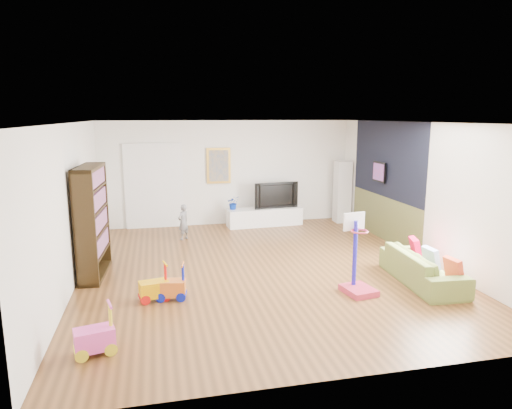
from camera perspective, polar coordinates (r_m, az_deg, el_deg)
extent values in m
cube|color=brown|center=(8.64, 0.58, -8.01)|extent=(6.50, 7.50, 0.00)
cube|color=white|center=(8.16, 0.62, 10.20)|extent=(6.50, 7.50, 0.00)
cube|color=silver|center=(11.94, -3.51, 3.96)|extent=(6.50, 0.00, 2.70)
cube|color=silver|center=(4.82, 10.87, -6.93)|extent=(6.50, 0.00, 2.70)
cube|color=silver|center=(8.20, -22.09, -0.10)|extent=(0.00, 7.50, 2.70)
cube|color=beige|center=(9.56, 19.93, 1.54)|extent=(0.00, 7.50, 2.70)
cube|color=black|center=(10.69, 16.03, 5.42)|extent=(0.01, 3.20, 1.70)
cube|color=brown|center=(10.90, 15.66, -1.66)|extent=(0.01, 3.20, 1.00)
cube|color=white|center=(11.79, -12.62, 2.15)|extent=(1.45, 0.06, 2.10)
cube|color=gold|center=(11.84, -4.69, 4.86)|extent=(0.62, 0.06, 0.92)
cube|color=#7F3F8C|center=(10.87, 15.15, 3.96)|extent=(0.04, 0.56, 0.46)
cube|color=white|center=(11.88, 1.07, -1.55)|extent=(1.98, 0.61, 0.46)
cube|color=silver|center=(12.40, 10.72, 1.58)|extent=(0.39, 0.39, 1.64)
cube|color=black|center=(8.55, -19.79, -2.01)|extent=(0.44, 1.37, 1.97)
imported|color=olive|center=(8.36, 20.08, -7.39)|extent=(0.86, 1.92, 0.55)
cube|color=#B62B44|center=(7.47, 12.90, -6.12)|extent=(0.53, 0.61, 1.30)
cube|color=#E7A400|center=(7.30, -12.67, -9.50)|extent=(0.48, 0.35, 0.58)
cube|color=#CB601F|center=(7.29, -10.56, -9.46)|extent=(0.47, 0.33, 0.58)
cube|color=#F44CB9|center=(5.96, -19.60, -14.61)|extent=(0.51, 0.39, 0.61)
imported|color=slate|center=(10.63, -9.08, -2.18)|extent=(0.36, 0.35, 0.83)
imported|color=black|center=(11.90, 2.38, 1.24)|extent=(1.19, 0.29, 0.68)
imported|color=#06289B|center=(11.67, -2.86, 0.23)|extent=(0.32, 0.28, 0.35)
cube|color=#C43D21|center=(7.96, 23.46, -7.35)|extent=(0.12, 0.35, 0.34)
cube|color=white|center=(8.39, 21.05, -6.24)|extent=(0.11, 0.36, 0.36)
cube|color=#BA042B|center=(8.88, 19.31, -5.19)|extent=(0.20, 0.40, 0.38)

